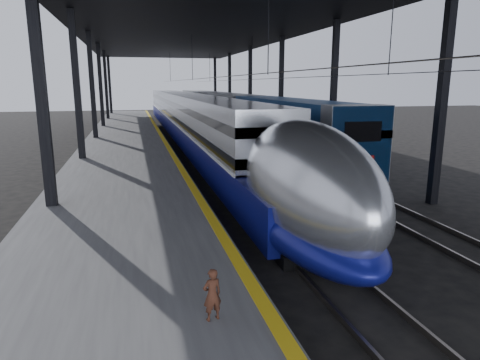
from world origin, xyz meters
name	(u,v)px	position (x,y,z in m)	size (l,w,h in m)	color
ground	(251,274)	(0.00, 0.00, 0.00)	(160.00, 160.00, 0.00)	black
platform	(126,152)	(-3.50, 20.00, 0.50)	(6.00, 80.00, 1.00)	#4C4C4F
yellow_strip	(166,143)	(-0.70, 20.00, 1.00)	(0.30, 80.00, 0.01)	yellow
rails	(237,154)	(4.50, 20.00, 0.08)	(6.52, 80.00, 0.16)	slate
canopy	(200,24)	(1.90, 20.00, 9.12)	(18.00, 75.00, 9.47)	black
tgv_train	(188,119)	(2.00, 28.71, 1.97)	(2.94, 65.20, 4.22)	#B9BBC1
second_train	(229,113)	(7.00, 33.96, 2.12)	(3.04, 56.05, 4.19)	navy
child	(212,295)	(-1.74, -3.67, 1.48)	(0.35, 0.23, 0.97)	#442316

